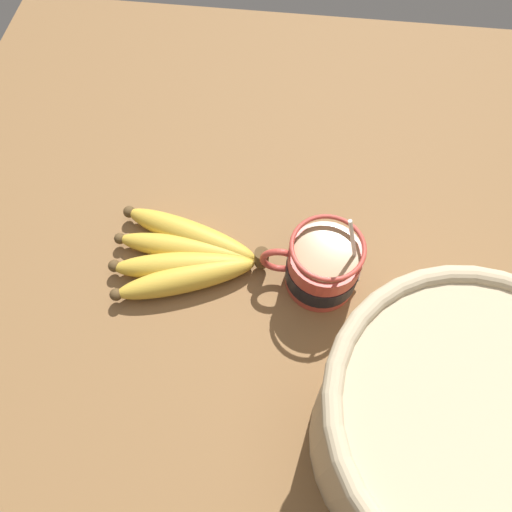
% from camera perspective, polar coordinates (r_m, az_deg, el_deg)
% --- Properties ---
extents(table, '(1.19, 1.19, 0.03)m').
position_cam_1_polar(table, '(0.72, 3.84, -3.57)').
color(table, brown).
rests_on(table, ground).
extents(coffee_mug, '(0.14, 0.10, 0.16)m').
position_cam_1_polar(coffee_mug, '(0.68, 7.55, -1.25)').
color(coffee_mug, '#B23D33').
rests_on(coffee_mug, table).
extents(banana_bunch, '(0.23, 0.17, 0.04)m').
position_cam_1_polar(banana_bunch, '(0.71, -7.93, 0.02)').
color(banana_bunch, '#4C381E').
rests_on(banana_bunch, table).
extents(woven_basket, '(0.29, 0.29, 0.20)m').
position_cam_1_polar(woven_basket, '(0.58, 21.71, -18.03)').
color(woven_basket, tan).
rests_on(woven_basket, table).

